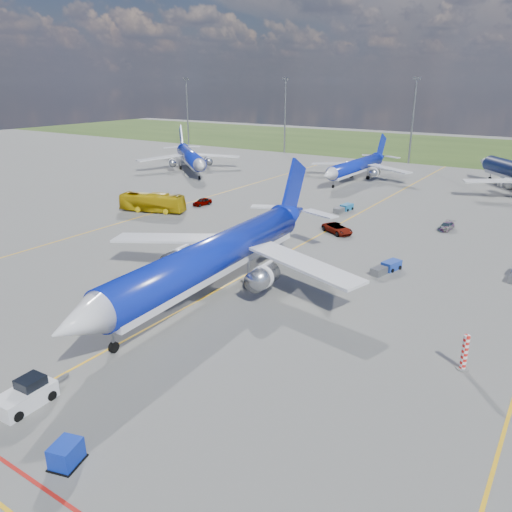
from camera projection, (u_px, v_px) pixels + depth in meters
The scene contains 16 objects.
ground at pixel (154, 325), 46.98m from camera, with size 400.00×400.00×0.00m, color #5A5A57.
grass_strip at pixel (475, 150), 165.16m from camera, with size 400.00×80.00×0.01m, color #2D4719.
taxiway_lines at pixel (298, 248), 68.71m from camera, with size 60.25×160.00×0.02m.
floodlight_masts at pixel (493, 120), 124.29m from camera, with size 202.20×0.50×22.70m.
warning_post at pixel (465, 352), 39.30m from camera, with size 0.50×0.50×3.00m, color red.
bg_jet_nw at pixel (191, 171), 127.63m from camera, with size 28.60×37.53×9.83m, color #0B1DA0, non-canonical shape.
bg_jet_nnw at pixel (355, 180), 115.67m from camera, with size 26.31×34.53×9.04m, color #0B1DA0, non-canonical shape.
main_airliner at pixel (214, 291), 54.42m from camera, with size 34.11×44.77×11.73m, color #0B1DA0, non-canonical shape.
pushback_tug at pixel (27, 395), 35.16m from camera, with size 2.35×5.76×1.93m.
uld_container at pixel (66, 454), 29.72m from camera, with size 1.43×1.79×1.43m, color #0B27A4.
apron_bus at pixel (152, 202), 87.08m from camera, with size 2.75×11.73×3.27m, color gold.
service_car_a at pixel (202, 202), 91.88m from camera, with size 1.58×3.92×1.33m, color #999999.
service_car_b at pixel (337, 228), 74.94m from camera, with size 2.46×5.33×1.48m, color #999999.
service_car_c at pixel (446, 226), 76.77m from camera, with size 1.62×3.99×1.16m, color #999999.
baggage_tug_w at pixel (387, 267), 60.01m from camera, with size 2.47×4.99×1.08m.
baggage_tug_c at pixel (344, 208), 87.85m from camera, with size 1.90×4.92×1.08m.
Camera 1 is at (31.23, -29.91, 21.72)m, focal length 35.00 mm.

